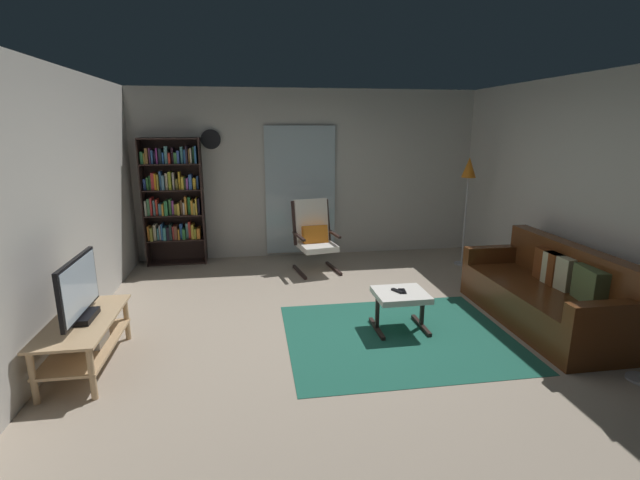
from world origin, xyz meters
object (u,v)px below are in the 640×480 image
object	(u,v)px
tv_stand	(85,336)
lounge_armchair	(314,234)
cell_phone	(402,291)
bookshelf_near_tv	(173,198)
leather_sofa	(547,295)
ottoman	(400,298)
television	(79,292)
wall_clock	(211,139)
floor_lamp_by_shelf	(468,177)
tv_remote	(397,291)

from	to	relation	value
tv_stand	lounge_armchair	world-z (taller)	lounge_armchair
cell_phone	bookshelf_near_tv	bearing A→B (deg)	143.01
leather_sofa	ottoman	size ratio (longest dim) A/B	3.80
television	bookshelf_near_tv	distance (m)	3.14
ottoman	wall_clock	world-z (taller)	wall_clock
tv_stand	television	bearing A→B (deg)	-30.79
tv_stand	cell_phone	world-z (taller)	tv_stand
lounge_armchair	wall_clock	bearing A→B (deg)	151.53
lounge_armchair	leather_sofa	bearing A→B (deg)	-45.61
bookshelf_near_tv	lounge_armchair	bearing A→B (deg)	-17.99
television	ottoman	xyz separation A→B (m)	(2.92, 0.32, -0.36)
tv_stand	bookshelf_near_tv	size ratio (longest dim) A/B	0.60
tv_stand	television	world-z (taller)	television
leather_sofa	lounge_armchair	distance (m)	3.10
television	floor_lamp_by_shelf	bearing A→B (deg)	27.25
tv_remote	ottoman	bearing A→B (deg)	-48.66
bookshelf_near_tv	tv_remote	bearing A→B (deg)	-47.05
bookshelf_near_tv	tv_remote	distance (m)	3.83
lounge_armchair	ottoman	distance (m)	2.21
bookshelf_near_tv	lounge_armchair	size ratio (longest dim) A/B	1.84
tv_remote	cell_phone	distance (m)	0.05
tv_stand	tv_remote	xyz separation A→B (m)	(2.89, 0.33, 0.12)
wall_clock	bookshelf_near_tv	bearing A→B (deg)	-168.18
tv_remote	cell_phone	bearing A→B (deg)	-33.37
tv_stand	wall_clock	bearing A→B (deg)	74.48
cell_phone	floor_lamp_by_shelf	size ratio (longest dim) A/B	0.09
leather_sofa	cell_phone	size ratio (longest dim) A/B	14.20
tv_stand	lounge_armchair	xyz separation A→B (m)	(2.34, 2.45, 0.24)
television	ottoman	size ratio (longest dim) A/B	1.54
tv_remote	tv_stand	bearing A→B (deg)	159.20
ottoman	wall_clock	size ratio (longest dim) A/B	1.80
television	floor_lamp_by_shelf	world-z (taller)	floor_lamp_by_shelf
ottoman	lounge_armchair	bearing A→B (deg)	105.36
lounge_armchair	wall_clock	world-z (taller)	wall_clock
ottoman	tv_stand	bearing A→B (deg)	-173.72
television	leather_sofa	distance (m)	4.52
cell_phone	floor_lamp_by_shelf	world-z (taller)	floor_lamp_by_shelf
bookshelf_near_tv	television	bearing A→B (deg)	-95.65
floor_lamp_by_shelf	wall_clock	world-z (taller)	wall_clock
bookshelf_near_tv	floor_lamp_by_shelf	world-z (taller)	bookshelf_near_tv
ottoman	bookshelf_near_tv	bearing A→B (deg)	133.17
leather_sofa	floor_lamp_by_shelf	size ratio (longest dim) A/B	1.24
floor_lamp_by_shelf	tv_stand	bearing A→B (deg)	-152.77
bookshelf_near_tv	leather_sofa	distance (m)	5.12
tv_stand	tv_remote	distance (m)	2.91
leather_sofa	tv_remote	distance (m)	1.62
television	bookshelf_near_tv	bearing A→B (deg)	84.35
lounge_armchair	ottoman	bearing A→B (deg)	-74.64
leather_sofa	lounge_armchair	xyz separation A→B (m)	(-2.16, 2.21, 0.22)
bookshelf_near_tv	cell_phone	size ratio (longest dim) A/B	13.43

